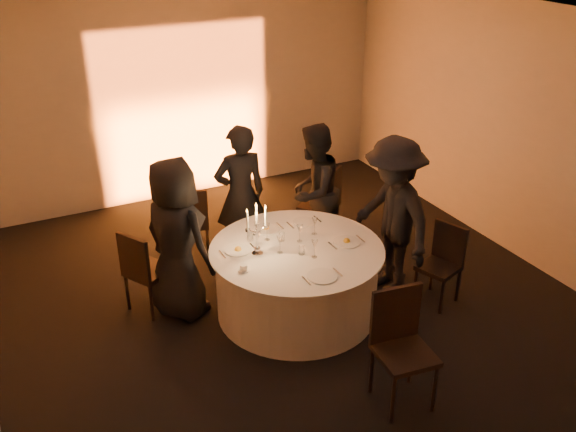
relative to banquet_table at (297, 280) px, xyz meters
name	(u,v)px	position (x,y,z in m)	size (l,w,h in m)	color
floor	(296,311)	(0.00, 0.00, -0.38)	(7.00, 7.00, 0.00)	black
ceiling	(298,24)	(0.00, 0.00, 2.62)	(7.00, 7.00, 0.00)	silver
wall_back	(183,95)	(0.00, 3.50, 1.12)	(7.00, 7.00, 0.00)	#B6B1A9
wall_right	(527,137)	(3.00, 0.00, 1.12)	(7.00, 7.00, 0.00)	#B6B1A9
uplighter_fixture	(197,196)	(0.00, 3.20, -0.33)	(0.25, 0.12, 0.10)	black
banquet_table	(297,280)	(0.00, 0.00, 0.00)	(1.80, 1.80, 0.77)	black
chair_left	(143,268)	(-1.42, 0.73, 0.14)	(0.56, 0.56, 0.94)	black
chair_back_left	(191,219)	(-0.60, 1.59, 0.15)	(0.53, 0.53, 0.95)	black
chair_back_right	(325,201)	(1.05, 1.26, 0.17)	(0.61, 0.61, 0.99)	black
chair_right	(443,260)	(1.52, -0.49, 0.11)	(0.49, 0.49, 0.88)	black
chair_front	(401,340)	(0.20, -1.55, 0.22)	(0.51, 0.51, 1.06)	black
guest_left	(176,239)	(-1.09, 0.55, 0.49)	(0.85, 0.55, 1.74)	black
guest_back_left	(240,195)	(-0.08, 1.30, 0.47)	(0.62, 0.41, 1.71)	black
guest_back_right	(313,191)	(0.77, 1.06, 0.45)	(0.81, 0.63, 1.66)	black
guest_right	(392,216)	(1.15, -0.03, 0.51)	(1.16, 0.67, 1.79)	black
plate_left	(238,250)	(-0.56, 0.22, 0.40)	(0.36, 0.27, 0.08)	white
plate_back_left	(266,228)	(-0.11, 0.52, 0.40)	(0.36, 0.29, 0.08)	white
plate_back_right	(304,222)	(0.34, 0.48, 0.39)	(0.35, 0.25, 0.01)	white
plate_right	(347,241)	(0.52, -0.13, 0.40)	(0.36, 0.28, 0.08)	white
plate_front	(322,276)	(-0.04, -0.60, 0.39)	(0.36, 0.29, 0.01)	white
coffee_cup	(244,268)	(-0.66, -0.16, 0.42)	(0.11, 0.11, 0.07)	white
candelabra	(257,237)	(-0.41, 0.07, 0.59)	(0.24, 0.12, 0.57)	white
wine_glass_a	(300,230)	(0.09, 0.12, 0.52)	(0.07, 0.07, 0.19)	white
wine_glass_b	(315,222)	(0.31, 0.19, 0.52)	(0.07, 0.07, 0.19)	white
wine_glass_c	(267,228)	(-0.20, 0.30, 0.52)	(0.07, 0.07, 0.19)	white
wine_glass_d	(258,236)	(-0.35, 0.18, 0.52)	(0.07, 0.07, 0.19)	white
wine_glass_e	(280,241)	(-0.19, -0.01, 0.52)	(0.07, 0.07, 0.19)	white
wine_glass_f	(315,245)	(0.07, -0.24, 0.52)	(0.07, 0.07, 0.19)	white
tumbler_a	(250,237)	(-0.36, 0.37, 0.43)	(0.07, 0.07, 0.09)	white
tumbler_b	(302,250)	(-0.01, -0.13, 0.43)	(0.07, 0.07, 0.09)	white
tumbler_c	(282,237)	(-0.07, 0.22, 0.43)	(0.07, 0.07, 0.09)	white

